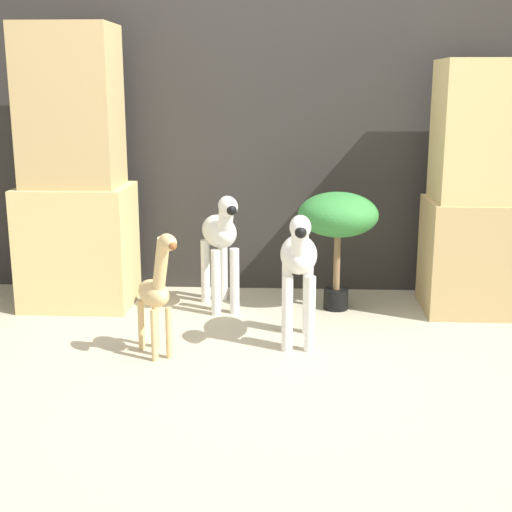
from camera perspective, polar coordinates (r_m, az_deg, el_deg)
name	(u,v)px	position (r m, az deg, el deg)	size (l,w,h in m)	color
ground_plane	(272,360)	(3.39, 1.31, -8.30)	(14.00, 14.00, 0.00)	#B2A88E
wall_back	(279,112)	(4.40, 1.85, 11.44)	(6.40, 0.08, 2.20)	#2D2B28
rock_pillar_left	(75,182)	(4.20, -14.32, 5.79)	(0.62, 0.48, 1.59)	#D1B775
rock_pillar_right	(485,195)	(4.16, 17.82, 4.66)	(0.62, 0.48, 1.40)	tan
zebra_right	(299,262)	(3.48, 3.44, -0.50)	(0.19, 0.50, 0.68)	silver
zebra_left	(221,238)	(4.03, -2.86, 1.46)	(0.30, 0.50, 0.68)	silver
giraffe_figurine	(157,289)	(3.36, -7.96, -2.65)	(0.28, 0.36, 0.62)	tan
potted_palm_front	(338,219)	(4.03, 6.58, 2.99)	(0.45, 0.45, 0.68)	black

